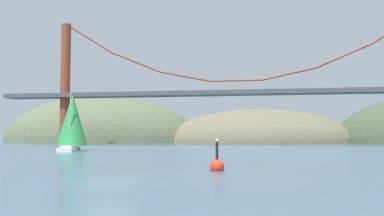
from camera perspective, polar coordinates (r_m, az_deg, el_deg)
The scene contains 6 objects.
ground_plane at distance 24.87m, azimuth -10.83°, elevation -9.63°, with size 360.00×360.00×0.00m, color #426075.
headland_left at distance 170.52m, azimuth -11.99°, elevation -4.44°, with size 76.71×44.00×35.90m, color #5B6647.
headland_center at distance 158.19m, azimuth 8.67°, elevation -4.55°, with size 68.71×44.00×24.35m, color #6B664C.
suspension_bridge at distance 119.17m, azimuth 5.74°, elevation 2.66°, with size 135.64×6.00×35.68m.
sailboat_green_sail at distance 77.72m, azimuth -15.44°, elevation -1.67°, with size 6.34×9.73×10.04m.
channel_buoy at distance 32.75m, azimuth 3.30°, elevation -7.58°, with size 1.10×1.10×2.64m.
Camera 1 is at (8.76, -23.13, 2.62)m, focal length 40.68 mm.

